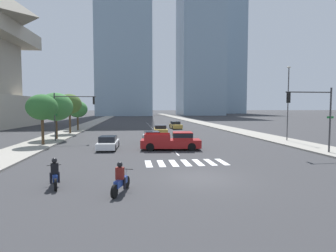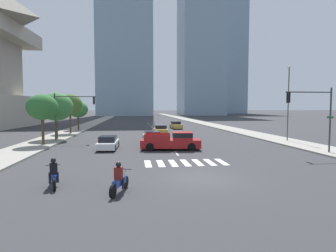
# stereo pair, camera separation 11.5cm
# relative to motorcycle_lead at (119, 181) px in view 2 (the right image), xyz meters

# --- Properties ---
(ground_plane) EXTENTS (800.00, 800.00, 0.00)m
(ground_plane) POSITION_rel_motorcycle_lead_xyz_m (4.38, 2.20, -0.58)
(ground_plane) COLOR #333335
(sidewalk_east) EXTENTS (4.00, 260.00, 0.15)m
(sidewalk_east) POSITION_rel_motorcycle_lead_xyz_m (18.25, 32.20, -0.51)
(sidewalk_east) COLOR gray
(sidewalk_east) RESTS_ON ground
(sidewalk_west) EXTENTS (4.00, 260.00, 0.15)m
(sidewalk_west) POSITION_rel_motorcycle_lead_xyz_m (-9.48, 32.20, -0.51)
(sidewalk_west) COLOR gray
(sidewalk_west) RESTS_ON ground
(crosswalk_near) EXTENTS (5.85, 2.44, 0.01)m
(crosswalk_near) POSITION_rel_motorcycle_lead_xyz_m (4.38, 6.52, -0.58)
(crosswalk_near) COLOR silver
(crosswalk_near) RESTS_ON ground
(lane_divider_center) EXTENTS (0.14, 50.00, 0.01)m
(lane_divider_center) POSITION_rel_motorcycle_lead_xyz_m (4.38, 34.52, -0.58)
(lane_divider_center) COLOR silver
(lane_divider_center) RESTS_ON ground
(motorcycle_lead) EXTENTS (0.98, 2.07, 1.49)m
(motorcycle_lead) POSITION_rel_motorcycle_lead_xyz_m (0.00, 0.00, 0.00)
(motorcycle_lead) COLOR black
(motorcycle_lead) RESTS_ON ground
(motorcycle_trailing) EXTENTS (0.91, 2.02, 1.49)m
(motorcycle_trailing) POSITION_rel_motorcycle_lead_xyz_m (-3.32, 1.43, 0.00)
(motorcycle_trailing) COLOR black
(motorcycle_trailing) RESTS_ON ground
(pickup_truck) EXTENTS (5.78, 2.59, 1.67)m
(pickup_truck) POSITION_rel_motorcycle_lead_xyz_m (4.43, 12.79, 0.23)
(pickup_truck) COLOR maroon
(pickup_truck) RESTS_ON ground
(sedan_silver_0) EXTENTS (1.98, 4.36, 1.30)m
(sedan_silver_0) POSITION_rel_motorcycle_lead_xyz_m (2.77, 18.36, 0.01)
(sedan_silver_0) COLOR #B7BABF
(sedan_silver_0) RESTS_ON ground
(sedan_gold_1) EXTENTS (1.90, 4.63, 1.39)m
(sedan_gold_1) POSITION_rel_motorcycle_lead_xyz_m (8.68, 38.33, 0.05)
(sedan_gold_1) COLOR #B28E38
(sedan_gold_1) RESTS_ON ground
(sedan_white_2) EXTENTS (1.92, 4.44, 1.27)m
(sedan_white_2) POSITION_rel_motorcycle_lead_xyz_m (-1.74, 13.92, 0.00)
(sedan_white_2) COLOR silver
(sedan_white_2) RESTS_ON ground
(sedan_gold_3) EXTENTS (2.13, 4.75, 1.36)m
(sedan_gold_3) POSITION_rel_motorcycle_lead_xyz_m (4.75, 28.00, 0.04)
(sedan_gold_3) COLOR #B28E38
(sedan_gold_3) RESTS_ON ground
(traffic_signal_near) EXTENTS (4.42, 0.28, 5.52)m
(traffic_signal_near) POSITION_rel_motorcycle_lead_xyz_m (15.78, 8.70, 3.36)
(traffic_signal_near) COLOR #333335
(traffic_signal_near) RESTS_ON sidewalk_east
(traffic_signal_far) EXTENTS (4.96, 0.28, 5.51)m
(traffic_signal_far) POSITION_rel_motorcycle_lead_xyz_m (-6.49, 20.28, 3.38)
(traffic_signal_far) COLOR #333335
(traffic_signal_far) RESTS_ON sidewalk_west
(street_lamp_east) EXTENTS (0.50, 0.24, 8.58)m
(street_lamp_east) POSITION_rel_motorcycle_lead_xyz_m (18.55, 17.20, 4.47)
(street_lamp_east) COLOR #3F3F42
(street_lamp_east) RESTS_ON sidewalk_east
(street_tree_nearest) EXTENTS (3.13, 3.13, 5.21)m
(street_tree_nearest) POSITION_rel_motorcycle_lead_xyz_m (-8.68, 17.14, 3.43)
(street_tree_nearest) COLOR #4C3823
(street_tree_nearest) RESTS_ON sidewalk_west
(street_tree_second) EXTENTS (4.03, 4.03, 5.64)m
(street_tree_second) POSITION_rel_motorcycle_lead_xyz_m (-8.68, 22.34, 3.48)
(street_tree_second) COLOR #4C3823
(street_tree_second) RESTS_ON sidewalk_west
(street_tree_third) EXTENTS (3.49, 3.49, 5.86)m
(street_tree_third) POSITION_rel_motorcycle_lead_xyz_m (-8.68, 29.85, 3.92)
(street_tree_third) COLOR #4C3823
(street_tree_third) RESTS_ON sidewalk_west
(street_tree_fourth) EXTENTS (3.31, 3.31, 4.98)m
(street_tree_fourth) POSITION_rel_motorcycle_lead_xyz_m (-8.68, 35.80, 3.12)
(street_tree_fourth) COLOR #4C3823
(street_tree_fourth) RESTS_ON sidewalk_west
(office_tower_left_skyline) EXTENTS (26.66, 27.41, 127.22)m
(office_tower_left_skyline) POSITION_rel_motorcycle_lead_xyz_m (-3.18, 130.06, 57.08)
(office_tower_left_skyline) COLOR #7A93A8
(office_tower_left_skyline) RESTS_ON ground
(office_tower_center_skyline) EXTENTS (21.86, 24.49, 86.43)m
(office_tower_center_skyline) POSITION_rel_motorcycle_lead_xyz_m (36.59, 132.36, 38.46)
(office_tower_center_skyline) COLOR #7A93A8
(office_tower_center_skyline) RESTS_ON ground
(office_tower_right_skyline) EXTENTS (28.83, 26.47, 84.57)m
(office_tower_right_skyline) POSITION_rel_motorcycle_lead_xyz_m (62.33, 176.49, 41.17)
(office_tower_right_skyline) COLOR #7A93A8
(office_tower_right_skyline) RESTS_ON ground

